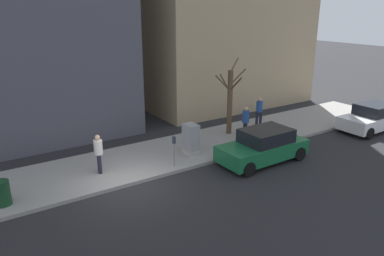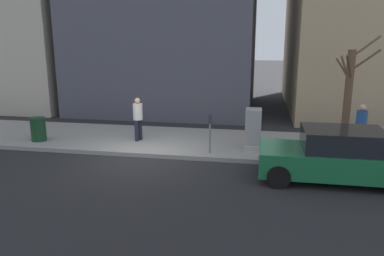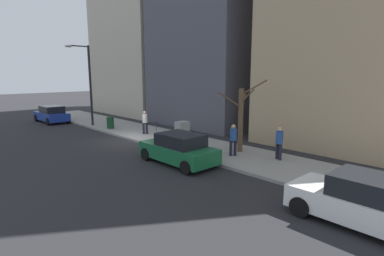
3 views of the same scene
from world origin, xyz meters
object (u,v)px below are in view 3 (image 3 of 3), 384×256
(parked_car_green, at_px, (179,149))
(streetlamp, at_px, (87,79))
(trash_bin, at_px, (110,123))
(pedestrian_near_meter, at_px, (279,141))
(pedestrian_far_corner, at_px, (145,121))
(parked_car_blue, at_px, (52,114))
(pedestrian_midblock, at_px, (233,138))
(parked_car_white, at_px, (368,203))
(bare_tree, at_px, (241,117))
(office_tower_right, at_px, (154,39))
(parking_meter, at_px, (156,130))
(utility_box, at_px, (182,134))

(parked_car_green, relative_size, streetlamp, 0.65)
(trash_bin, relative_size, pedestrian_near_meter, 0.54)
(trash_bin, xyz_separation_m, pedestrian_far_corner, (0.71, -3.78, 0.49))
(parked_car_blue, distance_m, pedestrian_midblock, 19.31)
(parked_car_white, xyz_separation_m, bare_tree, (3.75, 7.48, 1.31))
(parked_car_blue, distance_m, pedestrian_near_meter, 21.47)
(parked_car_white, xyz_separation_m, parked_car_green, (0.11, 8.46, 0.00))
(trash_bin, distance_m, pedestrian_near_meter, 13.93)
(parked_car_green, xyz_separation_m, streetlamp, (1.31, 12.93, 3.28))
(parked_car_white, distance_m, pedestrian_midblock, 7.72)
(bare_tree, bearing_deg, pedestrian_far_corner, 97.35)
(parked_car_white, relative_size, office_tower_right, 0.25)
(trash_bin, bearing_deg, pedestrian_midblock, -86.48)
(parking_meter, bearing_deg, trash_bin, 86.16)
(utility_box, height_order, pedestrian_near_meter, pedestrian_near_meter)
(bare_tree, distance_m, pedestrian_near_meter, 2.50)
(parking_meter, height_order, bare_tree, bare_tree)
(parked_car_blue, xyz_separation_m, bare_tree, (3.69, -18.83, 1.31))
(office_tower_right, bearing_deg, parked_car_blue, -178.54)
(parked_car_white, relative_size, parked_car_green, 1.00)
(parked_car_white, height_order, parked_car_blue, same)
(pedestrian_midblock, bearing_deg, trash_bin, -58.93)
(utility_box, distance_m, streetlamp, 11.05)
(parked_car_white, distance_m, pedestrian_near_meter, 6.48)
(pedestrian_near_meter, xyz_separation_m, office_tower_right, (8.17, 21.44, 7.26))
(parked_car_green, distance_m, pedestrian_near_meter, 5.00)
(parked_car_white, bearing_deg, bare_tree, 64.11)
(streetlamp, bearing_deg, trash_bin, -75.63)
(pedestrian_midblock, xyz_separation_m, office_tower_right, (9.28, 19.42, 7.26))
(parked_car_green, bearing_deg, pedestrian_near_meter, -40.86)
(parked_car_blue, distance_m, parking_meter, 14.12)
(pedestrian_near_meter, distance_m, pedestrian_far_corner, 10.08)
(pedestrian_near_meter, distance_m, pedestrian_midblock, 2.30)
(streetlamp, distance_m, bare_tree, 14.23)
(parked_car_green, distance_m, parking_meter, 4.10)
(streetlamp, bearing_deg, pedestrian_near_meter, -81.40)
(parked_car_white, bearing_deg, streetlamp, 86.89)
(streetlamp, height_order, office_tower_right, office_tower_right)
(utility_box, bearing_deg, parked_car_white, -102.69)
(utility_box, height_order, pedestrian_far_corner, pedestrian_far_corner)
(bare_tree, distance_m, pedestrian_midblock, 1.40)
(parking_meter, height_order, trash_bin, parking_meter)
(utility_box, relative_size, pedestrian_near_meter, 0.86)
(office_tower_right, bearing_deg, parked_car_green, -123.31)
(parking_meter, relative_size, utility_box, 0.94)
(parked_car_blue, distance_m, bare_tree, 19.23)
(parked_car_green, relative_size, trash_bin, 4.67)
(pedestrian_midblock, distance_m, pedestrian_far_corner, 8.01)
(parked_car_white, xyz_separation_m, pedestrian_near_meter, (3.87, 5.18, 0.35))
(bare_tree, bearing_deg, parked_car_green, 164.99)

